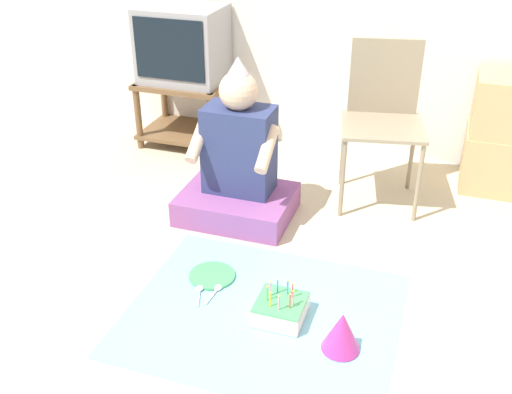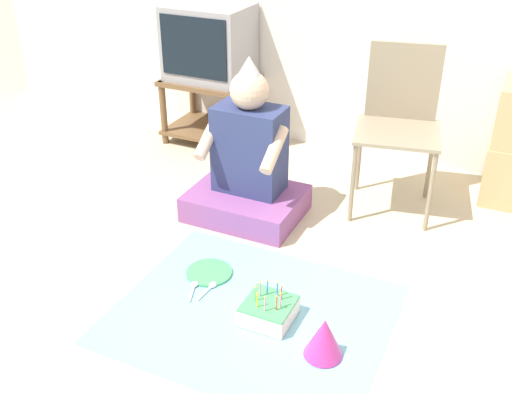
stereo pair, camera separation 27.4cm
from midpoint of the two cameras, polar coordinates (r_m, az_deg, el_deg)
ground_plane at (r=2.42m, az=6.33°, el=-15.23°), size 16.00×16.00×0.00m
tv_stand at (r=4.12m, az=-2.39°, el=8.82°), size 0.59×0.45×0.44m
tv at (r=4.01m, az=-2.47°, el=14.46°), size 0.52×0.41×0.48m
folding_chair at (r=3.32m, az=15.85°, el=7.35°), size 0.51×0.49×0.88m
person_seated at (r=3.18m, az=1.68°, el=2.76°), size 0.59×0.46×0.87m
party_cloth at (r=2.60m, az=2.69°, el=-11.14°), size 1.14×0.95×0.01m
birthday_cake at (r=2.55m, az=4.35°, el=-10.82°), size 0.20×0.20×0.16m
party_hat_blue at (r=2.39m, az=9.88°, el=-13.15°), size 0.16×0.16×0.17m
paper_plate at (r=2.82m, az=-1.69°, el=-7.27°), size 0.21×0.21×0.01m
plastic_spoon_near at (r=2.73m, az=-1.45°, el=-8.62°), size 0.04×0.15×0.01m
plastic_spoon_far at (r=2.74m, az=-3.10°, el=-8.61°), size 0.06×0.14×0.01m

